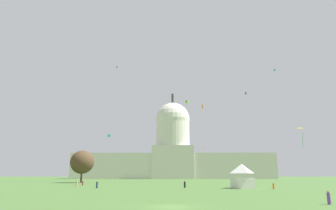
{
  "coord_description": "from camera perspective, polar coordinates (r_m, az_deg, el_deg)",
  "views": [
    {
      "loc": [
        0.28,
        -32.54,
        3.35
      ],
      "look_at": [
        -1.91,
        95.64,
        33.49
      ],
      "focal_mm": 31.5,
      "sensor_mm": 36.0,
      "label": 1
    }
  ],
  "objects": [
    {
      "name": "tree_west_near",
      "position": [
        127.0,
        -16.26,
        -10.55
      ],
      "size": [
        11.98,
        12.48,
        12.83
      ],
      "color": "#4C3823",
      "rests_on": "ground_plane"
    },
    {
      "name": "capitol_building",
      "position": [
        225.27,
        0.93,
        -9.42
      ],
      "size": [
        147.94,
        26.25,
        65.26
      ],
      "color": "beige",
      "rests_on": "ground_plane"
    },
    {
      "name": "person_tan_deep_crowd",
      "position": [
        90.19,
        15.62,
        -14.4
      ],
      "size": [
        0.52,
        0.52,
        1.68
      ],
      "rotation": [
        0.0,
        0.0,
        0.36
      ],
      "color": "tan",
      "rests_on": "ground_plane"
    },
    {
      "name": "kite_black_low",
      "position": [
        170.03,
        7.26,
        -8.28
      ],
      "size": [
        1.62,
        1.29,
        0.13
      ],
      "rotation": [
        0.0,
        0.0,
        0.35
      ],
      "color": "black"
    },
    {
      "name": "person_navy_mid_left",
      "position": [
        87.29,
        12.26,
        -14.59
      ],
      "size": [
        0.47,
        0.47,
        1.78
      ],
      "rotation": [
        0.0,
        0.0,
        5.62
      ],
      "color": "navy",
      "rests_on": "ground_plane"
    },
    {
      "name": "event_tent",
      "position": [
        75.92,
        14.16,
        -13.13
      ],
      "size": [
        5.21,
        6.86,
        5.8
      ],
      "rotation": [
        0.0,
        0.0,
        0.13
      ],
      "color": "white",
      "rests_on": "ground_plane"
    },
    {
      "name": "person_maroon_near_tree_west",
      "position": [
        94.95,
        -16.19,
        -14.31
      ],
      "size": [
        0.44,
        0.44,
        1.58
      ],
      "rotation": [
        0.0,
        0.0,
        5.0
      ],
      "color": "maroon",
      "rests_on": "ground_plane"
    },
    {
      "name": "kite_blue_high",
      "position": [
        158.39,
        -9.85,
        7.23
      ],
      "size": [
        0.83,
        0.85,
        0.74
      ],
      "rotation": [
        0.0,
        0.0,
        0.35
      ],
      "color": "blue"
    },
    {
      "name": "kite_yellow_low",
      "position": [
        66.2,
        24.52,
        -4.58
      ],
      "size": [
        1.43,
        0.85,
        3.65
      ],
      "rotation": [
        0.0,
        0.0,
        0.22
      ],
      "color": "yellow"
    },
    {
      "name": "kite_cyan_low",
      "position": [
        96.22,
        -11.34,
        -5.83
      ],
      "size": [
        0.86,
        0.36,
        0.9
      ],
      "rotation": [
        0.0,
        0.0,
        2.47
      ],
      "color": "#33BCDB"
    },
    {
      "name": "ground_plane",
      "position": [
        32.71,
        0.51,
        -19.1
      ],
      "size": [
        800.0,
        800.0,
        0.0
      ],
      "primitive_type": "plane",
      "color": "#42662D"
    },
    {
      "name": "person_tan_edge_east",
      "position": [
        89.62,
        -17.23,
        -14.3
      ],
      "size": [
        0.56,
        0.56,
        1.73
      ],
      "rotation": [
        0.0,
        0.0,
        2.89
      ],
      "color": "tan",
      "rests_on": "ground_plane"
    },
    {
      "name": "person_orange_front_center",
      "position": [
        73.72,
        19.75,
        -14.57
      ],
      "size": [
        0.61,
        0.61,
        1.49
      ],
      "rotation": [
        0.0,
        0.0,
        5.66
      ],
      "color": "orange",
      "rests_on": "ground_plane"
    },
    {
      "name": "person_purple_near_tree_east",
      "position": [
        39.52,
        28.67,
        -15.56
      ],
      "size": [
        0.51,
        0.51,
        1.49
      ],
      "rotation": [
        0.0,
        0.0,
        5.26
      ],
      "color": "#703D93",
      "rests_on": "ground_plane"
    },
    {
      "name": "kite_turquoise_mid",
      "position": [
        89.35,
        19.64,
        6.24
      ],
      "size": [
        0.93,
        1.66,
        0.27
      ],
      "rotation": [
        0.0,
        0.0,
        4.55
      ],
      "color": "teal"
    },
    {
      "name": "person_navy_front_left",
      "position": [
        76.9,
        -13.58,
        -14.78
      ],
      "size": [
        0.51,
        0.51,
        1.74
      ],
      "rotation": [
        0.0,
        0.0,
        0.19
      ],
      "color": "navy",
      "rests_on": "ground_plane"
    },
    {
      "name": "kite_lime_mid",
      "position": [
        122.37,
        3.67,
        0.6
      ],
      "size": [
        1.31,
        1.3,
        4.04
      ],
      "rotation": [
        0.0,
        0.0,
        1.27
      ],
      "color": "#8CD133"
    },
    {
      "name": "person_black_edge_west",
      "position": [
        77.41,
        3.27,
        -15.12
      ],
      "size": [
        0.61,
        0.61,
        1.7
      ],
      "rotation": [
        0.0,
        0.0,
        5.86
      ],
      "color": "black",
      "rests_on": "ground_plane"
    },
    {
      "name": "kite_violet_high",
      "position": [
        156.75,
        14.81,
        2.25
      ],
      "size": [
        0.82,
        0.44,
        1.57
      ],
      "rotation": [
        0.0,
        0.0,
        2.01
      ],
      "color": "purple"
    },
    {
      "name": "kite_orange_mid",
      "position": [
        108.65,
        6.67,
        -0.5
      ],
      "size": [
        0.75,
        0.77,
        3.94
      ],
      "rotation": [
        0.0,
        0.0,
        4.78
      ],
      "color": "orange"
    }
  ]
}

